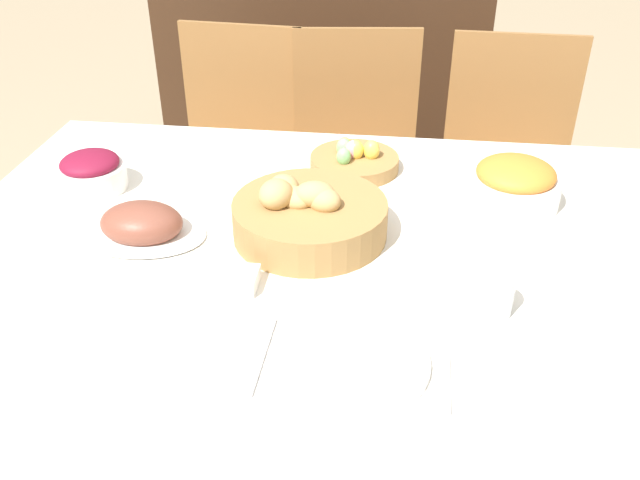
# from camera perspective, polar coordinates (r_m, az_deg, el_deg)

# --- Properties ---
(ground_plane) EXTENTS (12.00, 12.00, 0.00)m
(ground_plane) POSITION_cam_1_polar(r_m,az_deg,el_deg) (1.90, 0.98, -18.80)
(ground_plane) COLOR tan
(dining_table) EXTENTS (1.65, 1.07, 0.73)m
(dining_table) POSITION_cam_1_polar(r_m,az_deg,el_deg) (1.63, 1.10, -10.68)
(dining_table) COLOR white
(dining_table) RESTS_ON ground
(chair_far_center) EXTENTS (0.47, 0.47, 0.90)m
(chair_far_center) POSITION_cam_1_polar(r_m,az_deg,el_deg) (2.30, 3.02, 6.51)
(chair_far_center) COLOR olive
(chair_far_center) RESTS_ON ground
(chair_far_right) EXTENTS (0.43, 0.43, 0.90)m
(chair_far_right) POSITION_cam_1_polar(r_m,az_deg,el_deg) (2.32, 15.44, 5.63)
(chair_far_right) COLOR olive
(chair_far_right) RESTS_ON ground
(chair_far_left) EXTENTS (0.45, 0.45, 0.90)m
(chair_far_left) POSITION_cam_1_polar(r_m,az_deg,el_deg) (2.36, -7.12, 7.02)
(chair_far_left) COLOR olive
(chair_far_left) RESTS_ON ground
(sideboard) EXTENTS (1.32, 0.44, 0.95)m
(sideboard) POSITION_cam_1_polar(r_m,az_deg,el_deg) (3.00, 0.31, 12.67)
(sideboard) COLOR #3D2616
(sideboard) RESTS_ON ground
(bread_basket) EXTENTS (0.32, 0.32, 0.13)m
(bread_basket) POSITION_cam_1_polar(r_m,az_deg,el_deg) (1.39, -1.01, 2.02)
(bread_basket) COLOR #9E7542
(bread_basket) RESTS_ON dining_table
(egg_basket) EXTENTS (0.22, 0.22, 0.08)m
(egg_basket) POSITION_cam_1_polar(r_m,az_deg,el_deg) (1.68, 2.90, 6.73)
(egg_basket) COLOR #9E7542
(egg_basket) RESTS_ON dining_table
(ham_platter) EXTENTS (0.26, 0.19, 0.08)m
(ham_platter) POSITION_cam_1_polar(r_m,az_deg,el_deg) (1.44, -14.76, 1.20)
(ham_platter) COLOR white
(ham_platter) RESTS_ON dining_table
(beet_salad_bowl) EXTENTS (0.16, 0.16, 0.09)m
(beet_salad_bowl) POSITION_cam_1_polar(r_m,az_deg,el_deg) (1.67, -18.70, 5.47)
(beet_salad_bowl) COLOR white
(beet_salad_bowl) RESTS_ON dining_table
(carrot_bowl) EXTENTS (0.21, 0.21, 0.11)m
(carrot_bowl) POSITION_cam_1_polar(r_m,az_deg,el_deg) (1.57, 16.05, 4.59)
(carrot_bowl) COLOR white
(carrot_bowl) RESTS_ON dining_table
(dinner_plate) EXTENTS (0.25, 0.25, 0.01)m
(dinner_plate) POSITION_cam_1_polar(r_m,az_deg,el_deg) (1.10, 2.82, -10.21)
(dinner_plate) COLOR white
(dinner_plate) RESTS_ON dining_table
(fork) EXTENTS (0.01, 0.18, 0.00)m
(fork) POSITION_cam_1_polar(r_m,az_deg,el_deg) (1.11, -4.88, -9.64)
(fork) COLOR #B7B7BC
(fork) RESTS_ON dining_table
(knife) EXTENTS (0.01, 0.18, 0.00)m
(knife) POSITION_cam_1_polar(r_m,az_deg,el_deg) (1.10, 10.64, -10.79)
(knife) COLOR #B7B7BC
(knife) RESTS_ON dining_table
(spoon) EXTENTS (0.01, 0.18, 0.00)m
(spoon) POSITION_cam_1_polar(r_m,az_deg,el_deg) (1.10, 12.21, -10.87)
(spoon) COLOR #B7B7BC
(spoon) RESTS_ON dining_table
(drinking_cup) EXTENTS (0.07, 0.07, 0.08)m
(drinking_cup) POSITION_cam_1_polar(r_m,az_deg,el_deg) (1.22, 14.29, -4.46)
(drinking_cup) COLOR silver
(drinking_cup) RESTS_ON dining_table
(butter_dish) EXTENTS (0.11, 0.07, 0.03)m
(butter_dish) POSITION_cam_1_polar(r_m,az_deg,el_deg) (1.27, -7.75, -3.27)
(butter_dish) COLOR white
(butter_dish) RESTS_ON dining_table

